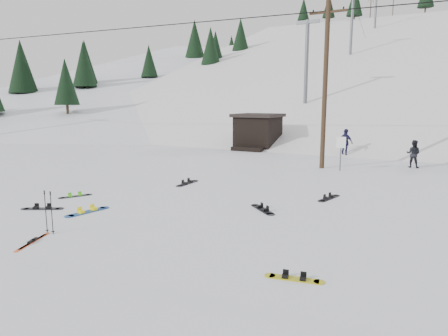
% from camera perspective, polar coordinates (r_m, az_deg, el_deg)
% --- Properties ---
extents(ground, '(200.00, 200.00, 0.00)m').
position_cam_1_polar(ground, '(11.85, -14.38, -9.17)').
color(ground, silver).
rests_on(ground, ground).
extents(ski_slope, '(60.00, 85.24, 65.97)m').
position_cam_1_polar(ski_slope, '(65.55, 20.90, -4.97)').
color(ski_slope, white).
rests_on(ski_slope, ground).
extents(ridge_left, '(47.54, 95.03, 58.38)m').
position_cam_1_polar(ridge_left, '(72.69, -9.26, -2.26)').
color(ridge_left, silver).
rests_on(ridge_left, ground).
extents(treeline_left, '(20.00, 64.00, 10.00)m').
position_cam_1_polar(treeline_left, '(63.83, -12.50, 5.98)').
color(treeline_left, black).
rests_on(treeline_left, ground).
extents(treeline_crest, '(50.00, 6.00, 10.00)m').
position_cam_1_polar(treeline_crest, '(94.55, 23.90, 6.49)').
color(treeline_crest, black).
rests_on(treeline_crest, ski_slope).
extents(utility_pole, '(2.00, 0.26, 9.00)m').
position_cam_1_polar(utility_pole, '(22.91, 14.25, 11.62)').
color(utility_pole, '#3A2819').
rests_on(utility_pole, ground).
extents(trail_sign, '(0.50, 0.09, 1.85)m').
position_cam_1_polar(trail_sign, '(22.36, 16.36, 2.84)').
color(trail_sign, '#595B60').
rests_on(trail_sign, ground).
extents(lift_hut, '(3.40, 4.10, 2.75)m').
position_cam_1_polar(lift_hut, '(31.85, 4.84, 5.25)').
color(lift_hut, black).
rests_on(lift_hut, ground).
extents(lift_tower_near, '(2.20, 0.36, 8.00)m').
position_cam_1_polar(lift_tower_near, '(40.13, 11.73, 15.26)').
color(lift_tower_near, '#595B60').
rests_on(lift_tower_near, ski_slope).
extents(lift_tower_mid, '(2.20, 0.36, 8.00)m').
position_cam_1_polar(lift_tower_mid, '(60.27, 17.81, 19.27)').
color(lift_tower_mid, '#595B60').
rests_on(lift_tower_mid, ski_slope).
extents(lift_tower_far, '(2.20, 0.36, 8.00)m').
position_cam_1_polar(lift_tower_far, '(80.87, 20.92, 21.19)').
color(lift_tower_far, '#595B60').
rests_on(lift_tower_far, ski_slope).
extents(hero_snowboard, '(0.54, 1.65, 0.12)m').
position_cam_1_polar(hero_snowboard, '(14.43, -18.91, -5.88)').
color(hero_snowboard, '#164490').
rests_on(hero_snowboard, ground).
extents(hero_skis, '(0.61, 1.42, 0.08)m').
position_cam_1_polar(hero_skis, '(12.04, -25.66, -9.42)').
color(hero_skis, '#D34115').
rests_on(hero_skis, ground).
extents(ski_poles, '(0.34, 0.09, 1.24)m').
position_cam_1_polar(ski_poles, '(12.47, -23.76, -5.72)').
color(ski_poles, black).
rests_on(ski_poles, ground).
extents(board_scatter_a, '(1.34, 0.87, 0.10)m').
position_cam_1_polar(board_scatter_a, '(15.43, -24.53, -5.26)').
color(board_scatter_a, black).
rests_on(board_scatter_a, ground).
extents(board_scatter_b, '(0.33, 1.65, 0.12)m').
position_cam_1_polar(board_scatter_b, '(18.37, -5.26, -2.14)').
color(board_scatter_b, black).
rests_on(board_scatter_b, ground).
extents(board_scatter_c, '(0.75, 1.17, 0.09)m').
position_cam_1_polar(board_scatter_c, '(16.91, -20.48, -3.76)').
color(board_scatter_c, black).
rests_on(board_scatter_c, ground).
extents(board_scatter_d, '(1.23, 1.12, 0.11)m').
position_cam_1_polar(board_scatter_d, '(14.00, 5.52, -5.88)').
color(board_scatter_d, black).
rests_on(board_scatter_d, ground).
extents(board_scatter_e, '(1.26, 0.44, 0.09)m').
position_cam_1_polar(board_scatter_e, '(8.92, 9.98, -15.25)').
color(board_scatter_e, gold).
rests_on(board_scatter_e, ground).
extents(board_scatter_f, '(0.56, 1.47, 0.11)m').
position_cam_1_polar(board_scatter_f, '(16.05, 14.77, -4.15)').
color(board_scatter_f, black).
rests_on(board_scatter_f, ground).
extents(skier_dark, '(0.83, 0.69, 1.57)m').
position_cam_1_polar(skier_dark, '(25.02, 25.42, 1.84)').
color(skier_dark, black).
rests_on(skier_dark, ground).
extents(skier_navy, '(1.19, 0.87, 1.88)m').
position_cam_1_polar(skier_navy, '(28.39, 16.98, 3.48)').
color(skier_navy, '#18173B').
rests_on(skier_navy, ground).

